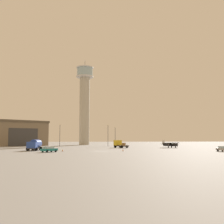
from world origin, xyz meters
name	(u,v)px	position (x,y,z in m)	size (l,w,h in m)	color
ground_plane	(101,151)	(0.00, 0.00, 0.00)	(400.00, 400.00, 0.00)	gray
control_tower	(85,100)	(-5.65, 70.23, 23.80)	(9.07, 9.07, 45.44)	#B2AD9E
hangar	(15,133)	(-38.03, 59.64, 5.72)	(33.18, 33.18, 11.41)	#7A6B56
airplane_black	(170,144)	(26.21, 24.75, 1.23)	(7.71, 7.03, 2.64)	black
truck_flatbed_yellow	(119,144)	(7.89, 25.74, 1.31)	(5.20, 6.49, 2.71)	#38383D
truck_fuel_tanker_blue	(35,144)	(-18.01, 6.27, 1.67)	(3.62, 6.93, 3.04)	#38383D
car_silver	(224,149)	(31.10, -4.44, 0.74)	(3.05, 4.43, 1.37)	#B7BABF
car_teal	(49,149)	(-12.70, -3.26, 0.74)	(3.99, 4.23, 1.37)	teal
light_post_west	(60,133)	(-15.62, 46.28, 5.62)	(0.44, 0.44, 9.55)	#38383D
light_post_east	(115,134)	(8.50, 47.97, 5.12)	(0.44, 0.44, 8.58)	#38383D
light_post_north	(108,133)	(4.98, 43.63, 5.46)	(0.44, 0.44, 9.23)	#38383D
traffic_cone_near_left	(123,150)	(5.97, 0.84, 0.30)	(0.36, 0.36, 0.61)	black
traffic_cone_near_right	(63,150)	(-9.83, 0.69, 0.28)	(0.36, 0.36, 0.56)	black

